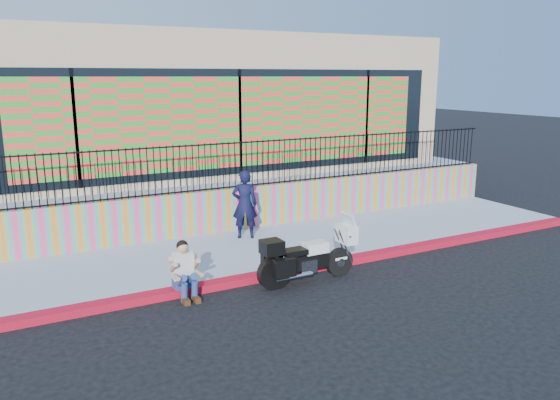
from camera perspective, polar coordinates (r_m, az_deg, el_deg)
ground at (r=11.88m, az=4.09°, el=-7.20°), size 90.00×90.00×0.00m
red_curb at (r=11.86m, az=4.09°, el=-6.86°), size 16.00×0.30×0.15m
sidewalk at (r=13.21m, az=0.31°, el=-4.74°), size 16.00×3.00×0.15m
mural_wall at (r=14.42m, az=-2.68°, el=-0.67°), size 16.00×0.20×1.10m
metal_fence at (r=14.20m, az=-2.73°, el=3.85°), size 15.80×0.04×1.20m
elevated_platform at (r=19.08m, az=-9.21°, el=2.28°), size 16.00×10.00×1.25m
storefront_building at (r=18.58m, az=-9.28°, el=10.15°), size 14.00×8.06×4.00m
police_motorcycle at (r=10.96m, az=2.74°, el=-5.86°), size 2.12×0.70×1.32m
police_officer at (r=13.37m, az=-3.71°, el=-0.44°), size 0.73×0.62×1.70m
seated_man at (r=10.38m, az=-9.83°, el=-7.74°), size 0.54×0.71×1.06m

